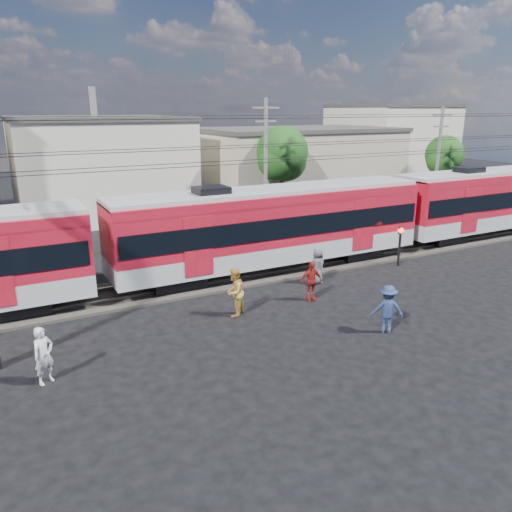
# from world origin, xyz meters

# --- Properties ---
(ground) EXTENTS (120.00, 120.00, 0.00)m
(ground) POSITION_xyz_m (0.00, 0.00, 0.00)
(ground) COLOR black
(ground) RESTS_ON ground
(track_bed) EXTENTS (70.00, 3.40, 0.12)m
(track_bed) POSITION_xyz_m (0.00, 8.00, 0.06)
(track_bed) COLOR #2D2823
(track_bed) RESTS_ON ground
(rail_near) EXTENTS (70.00, 0.12, 0.12)m
(rail_near) POSITION_xyz_m (0.00, 7.25, 0.18)
(rail_near) COLOR #59544C
(rail_near) RESTS_ON track_bed
(rail_far) EXTENTS (70.00, 0.12, 0.12)m
(rail_far) POSITION_xyz_m (0.00, 8.75, 0.18)
(rail_far) COLOR #59544C
(rail_far) RESTS_ON track_bed
(commuter_train) EXTENTS (50.30, 3.08, 4.17)m
(commuter_train) POSITION_xyz_m (2.75, 8.00, 2.40)
(commuter_train) COLOR black
(commuter_train) RESTS_ON ground
(catenary) EXTENTS (70.00, 9.30, 7.52)m
(catenary) POSITION_xyz_m (-8.65, 8.00, 5.14)
(catenary) COLOR black
(catenary) RESTS_ON ground
(building_midwest) EXTENTS (12.24, 12.24, 7.30)m
(building_midwest) POSITION_xyz_m (-2.00, 27.00, 3.66)
(building_midwest) COLOR beige
(building_midwest) RESTS_ON ground
(building_mideast) EXTENTS (16.32, 10.20, 6.30)m
(building_mideast) POSITION_xyz_m (14.00, 24.00, 3.16)
(building_mideast) COLOR tan
(building_mideast) RESTS_ON ground
(building_east) EXTENTS (10.20, 10.20, 8.30)m
(building_east) POSITION_xyz_m (28.00, 28.00, 4.16)
(building_east) COLOR beige
(building_east) RESTS_ON ground
(utility_pole_mid) EXTENTS (1.80, 0.24, 8.50)m
(utility_pole_mid) POSITION_xyz_m (6.00, 15.00, 4.53)
(utility_pole_mid) COLOR slate
(utility_pole_mid) RESTS_ON ground
(utility_pole_east) EXTENTS (1.80, 0.24, 8.00)m
(utility_pole_east) POSITION_xyz_m (20.00, 14.00, 4.28)
(utility_pole_east) COLOR slate
(utility_pole_east) RESTS_ON ground
(tree_near) EXTENTS (3.82, 3.64, 6.72)m
(tree_near) POSITION_xyz_m (9.19, 18.09, 4.66)
(tree_near) COLOR #382619
(tree_near) RESTS_ON ground
(tree_far) EXTENTS (3.36, 3.12, 5.76)m
(tree_far) POSITION_xyz_m (24.19, 17.09, 3.99)
(tree_far) COLOR #382619
(tree_far) RESTS_ON ground
(pedestrian_a) EXTENTS (0.78, 0.70, 1.78)m
(pedestrian_a) POSITION_xyz_m (-8.69, 1.85, 0.89)
(pedestrian_a) COLOR silver
(pedestrian_a) RESTS_ON ground
(pedestrian_b) EXTENTS (1.20, 1.19, 1.95)m
(pedestrian_b) POSITION_xyz_m (-1.56, 3.77, 0.98)
(pedestrian_b) COLOR gold
(pedestrian_b) RESTS_ON ground
(pedestrian_c) EXTENTS (1.35, 1.16, 1.81)m
(pedestrian_c) POSITION_xyz_m (2.67, -0.19, 0.90)
(pedestrian_c) COLOR navy
(pedestrian_c) RESTS_ON ground
(pedestrian_d) EXTENTS (1.04, 0.50, 1.73)m
(pedestrian_d) POSITION_xyz_m (1.99, 3.72, 0.86)
(pedestrian_d) COLOR maroon
(pedestrian_d) RESTS_ON ground
(pedestrian_e) EXTENTS (0.61, 0.87, 1.68)m
(pedestrian_e) POSITION_xyz_m (3.49, 5.42, 0.84)
(pedestrian_e) COLOR #525157
(pedestrian_e) RESTS_ON ground
(car_silver) EXTENTS (4.12, 1.73, 1.39)m
(car_silver) POSITION_xyz_m (22.82, 12.97, 0.69)
(car_silver) COLOR #B5B7BC
(car_silver) RESTS_ON ground
(car_white) EXTENTS (4.71, 2.52, 1.47)m
(car_white) POSITION_xyz_m (25.13, 13.85, 0.74)
(car_white) COLOR silver
(car_white) RESTS_ON ground
(crossing_signal) EXTENTS (0.30, 0.30, 2.08)m
(crossing_signal) POSITION_xyz_m (8.73, 5.65, 1.45)
(crossing_signal) COLOR black
(crossing_signal) RESTS_ON ground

